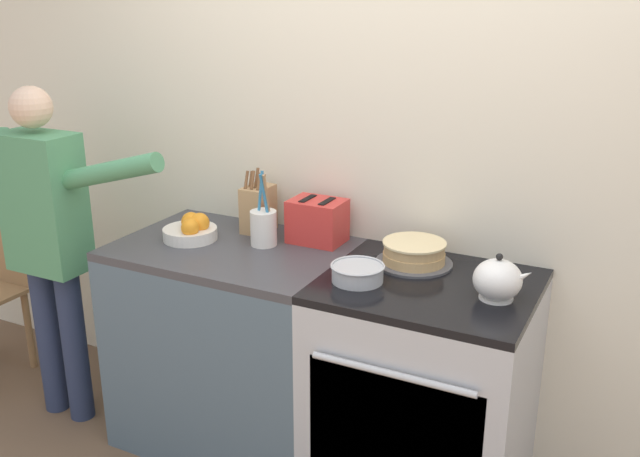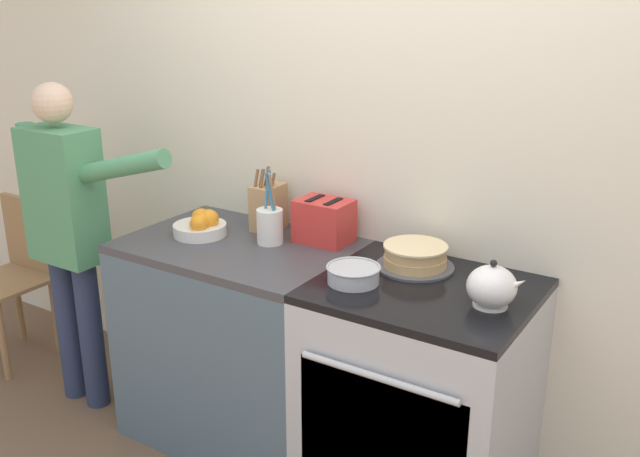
{
  "view_description": "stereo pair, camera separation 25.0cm",
  "coord_description": "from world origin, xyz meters",
  "px_view_note": "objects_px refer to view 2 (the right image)",
  "views": [
    {
      "loc": [
        0.95,
        -1.95,
        1.91
      ],
      "look_at": [
        -0.19,
        0.3,
        1.05
      ],
      "focal_mm": 40.0,
      "sensor_mm": 36.0,
      "label": 1
    },
    {
      "loc": [
        1.17,
        -1.82,
        1.91
      ],
      "look_at": [
        -0.19,
        0.3,
        1.05
      ],
      "focal_mm": 40.0,
      "sensor_mm": 36.0,
      "label": 2
    }
  ],
  "objects_px": {
    "layer_cake": "(415,257)",
    "knife_block": "(268,207)",
    "stove_range": "(419,398)",
    "dining_chair": "(18,268)",
    "person_baker": "(68,222)",
    "utensil_crock": "(270,225)",
    "tea_kettle": "(492,287)",
    "fruit_bowl": "(201,226)",
    "mixing_bowl": "(353,274)",
    "toaster": "(324,221)"
  },
  "relations": [
    {
      "from": "layer_cake",
      "to": "knife_block",
      "type": "height_order",
      "value": "knife_block"
    },
    {
      "from": "stove_range",
      "to": "dining_chair",
      "type": "distance_m",
      "value": 2.31
    },
    {
      "from": "layer_cake",
      "to": "person_baker",
      "type": "bearing_deg",
      "value": -167.2
    },
    {
      "from": "utensil_crock",
      "to": "tea_kettle",
      "type": "bearing_deg",
      "value": -5.91
    },
    {
      "from": "layer_cake",
      "to": "dining_chair",
      "type": "relative_size",
      "value": 0.35
    },
    {
      "from": "fruit_bowl",
      "to": "layer_cake",
      "type": "bearing_deg",
      "value": 9.53
    },
    {
      "from": "layer_cake",
      "to": "stove_range",
      "type": "bearing_deg",
      "value": -53.14
    },
    {
      "from": "person_baker",
      "to": "mixing_bowl",
      "type": "bearing_deg",
      "value": 6.32
    },
    {
      "from": "person_baker",
      "to": "dining_chair",
      "type": "xyz_separation_m",
      "value": [
        -0.65,
        0.15,
        -0.41
      ]
    },
    {
      "from": "tea_kettle",
      "to": "dining_chair",
      "type": "relative_size",
      "value": 0.24
    },
    {
      "from": "knife_block",
      "to": "fruit_bowl",
      "type": "bearing_deg",
      "value": -130.48
    },
    {
      "from": "toaster",
      "to": "dining_chair",
      "type": "relative_size",
      "value": 0.28
    },
    {
      "from": "tea_kettle",
      "to": "utensil_crock",
      "type": "height_order",
      "value": "utensil_crock"
    },
    {
      "from": "utensil_crock",
      "to": "toaster",
      "type": "xyz_separation_m",
      "value": [
        0.18,
        0.14,
        0.01
      ]
    },
    {
      "from": "knife_block",
      "to": "toaster",
      "type": "bearing_deg",
      "value": -0.88
    },
    {
      "from": "knife_block",
      "to": "toaster",
      "type": "xyz_separation_m",
      "value": [
        0.29,
        -0.0,
        -0.01
      ]
    },
    {
      "from": "layer_cake",
      "to": "mixing_bowl",
      "type": "bearing_deg",
      "value": -116.88
    },
    {
      "from": "stove_range",
      "to": "utensil_crock",
      "type": "distance_m",
      "value": 0.91
    },
    {
      "from": "tea_kettle",
      "to": "fruit_bowl",
      "type": "bearing_deg",
      "value": 179.17
    },
    {
      "from": "dining_chair",
      "to": "tea_kettle",
      "type": "bearing_deg",
      "value": 27.51
    },
    {
      "from": "stove_range",
      "to": "knife_block",
      "type": "xyz_separation_m",
      "value": [
        -0.84,
        0.21,
        0.55
      ]
    },
    {
      "from": "mixing_bowl",
      "to": "toaster",
      "type": "distance_m",
      "value": 0.45
    },
    {
      "from": "mixing_bowl",
      "to": "toaster",
      "type": "bearing_deg",
      "value": 135.85
    },
    {
      "from": "layer_cake",
      "to": "utensil_crock",
      "type": "xyz_separation_m",
      "value": [
        -0.62,
        -0.07,
        0.04
      ]
    },
    {
      "from": "utensil_crock",
      "to": "fruit_bowl",
      "type": "height_order",
      "value": "utensil_crock"
    },
    {
      "from": "mixing_bowl",
      "to": "knife_block",
      "type": "xyz_separation_m",
      "value": [
        -0.61,
        0.32,
        0.07
      ]
    },
    {
      "from": "layer_cake",
      "to": "person_baker",
      "type": "distance_m",
      "value": 1.58
    },
    {
      "from": "fruit_bowl",
      "to": "toaster",
      "type": "bearing_deg",
      "value": 24.56
    },
    {
      "from": "tea_kettle",
      "to": "utensil_crock",
      "type": "bearing_deg",
      "value": 174.09
    },
    {
      "from": "fruit_bowl",
      "to": "dining_chair",
      "type": "xyz_separation_m",
      "value": [
        -1.27,
        -0.05,
        -0.46
      ]
    },
    {
      "from": "knife_block",
      "to": "person_baker",
      "type": "distance_m",
      "value": 0.92
    },
    {
      "from": "layer_cake",
      "to": "dining_chair",
      "type": "distance_m",
      "value": 2.25
    },
    {
      "from": "knife_block",
      "to": "stove_range",
      "type": "bearing_deg",
      "value": -14.22
    },
    {
      "from": "stove_range",
      "to": "toaster",
      "type": "xyz_separation_m",
      "value": [
        -0.55,
        0.21,
        0.54
      ]
    },
    {
      "from": "stove_range",
      "to": "fruit_bowl",
      "type": "relative_size",
      "value": 4.0
    },
    {
      "from": "mixing_bowl",
      "to": "person_baker",
      "type": "height_order",
      "value": "person_baker"
    },
    {
      "from": "mixing_bowl",
      "to": "knife_block",
      "type": "distance_m",
      "value": 0.69
    },
    {
      "from": "fruit_bowl",
      "to": "toaster",
      "type": "height_order",
      "value": "toaster"
    },
    {
      "from": "mixing_bowl",
      "to": "stove_range",
      "type": "bearing_deg",
      "value": 23.44
    },
    {
      "from": "knife_block",
      "to": "person_baker",
      "type": "bearing_deg",
      "value": -152.67
    },
    {
      "from": "mixing_bowl",
      "to": "person_baker",
      "type": "bearing_deg",
      "value": -175.84
    },
    {
      "from": "layer_cake",
      "to": "tea_kettle",
      "type": "height_order",
      "value": "tea_kettle"
    },
    {
      "from": "stove_range",
      "to": "mixing_bowl",
      "type": "distance_m",
      "value": 0.55
    },
    {
      "from": "utensil_crock",
      "to": "fruit_bowl",
      "type": "distance_m",
      "value": 0.31
    },
    {
      "from": "tea_kettle",
      "to": "fruit_bowl",
      "type": "distance_m",
      "value": 1.28
    },
    {
      "from": "utensil_crock",
      "to": "person_baker",
      "type": "distance_m",
      "value": 0.96
    },
    {
      "from": "layer_cake",
      "to": "toaster",
      "type": "xyz_separation_m",
      "value": [
        -0.45,
        0.06,
        0.05
      ]
    },
    {
      "from": "stove_range",
      "to": "tea_kettle",
      "type": "distance_m",
      "value": 0.58
    },
    {
      "from": "layer_cake",
      "to": "toaster",
      "type": "height_order",
      "value": "toaster"
    },
    {
      "from": "stove_range",
      "to": "fruit_bowl",
      "type": "bearing_deg",
      "value": -179.48
    }
  ]
}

